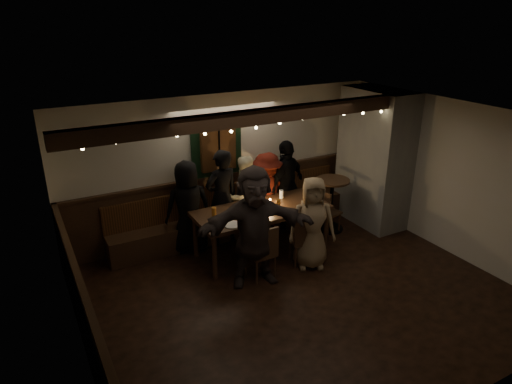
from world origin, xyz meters
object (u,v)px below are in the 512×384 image
person_a (188,207)px  person_d (267,193)px  chair_near_right (305,237)px  person_e (286,184)px  dining_table (262,213)px  high_top (331,198)px  person_f (254,226)px  chair_end (325,209)px  person_c (244,197)px  chair_near_left (263,250)px  person_g (312,223)px  person_b (222,198)px

person_a → person_d: person_a is taller
chair_near_right → person_e: size_ratio=0.52×
dining_table → person_e: bearing=36.5°
high_top → person_a: (-2.64, 0.52, 0.17)m
person_d → person_f: person_f is taller
chair_end → high_top: 0.27m
person_d → person_e: 0.45m
high_top → person_c: size_ratio=0.66×
chair_near_left → chair_end: size_ratio=1.04×
person_g → person_c: bearing=130.6°
person_g → person_f: bearing=-157.7°
person_b → person_f: 1.39m
chair_near_right → person_e: person_e is taller
dining_table → person_a: bearing=147.5°
person_b → person_g: person_b is taller
dining_table → person_a: size_ratio=1.41×
chair_near_left → person_b: (-0.05, 1.40, 0.37)m
person_e → person_d: bearing=-21.8°
person_d → person_g: 1.43m
person_d → person_e: (0.44, 0.02, 0.09)m
person_c → chair_near_left: bearing=72.9°
chair_near_left → person_d: (0.87, 1.42, 0.27)m
chair_near_right → person_e: bearing=69.6°
chair_near_left → person_b: size_ratio=0.51×
person_a → person_b: 0.62m
dining_table → chair_near_right: (0.40, -0.71, -0.24)m
dining_table → chair_near_left: bearing=-117.4°
chair_near_left → person_f: 0.46m
person_c → person_g: 1.57m
chair_near_left → person_b: bearing=91.9°
person_c → person_f: size_ratio=0.82×
dining_table → chair_near_left: (-0.40, -0.76, -0.24)m
high_top → person_c: 1.66m
chair_near_right → person_g: bearing=-38.6°
person_a → person_c: (1.09, 0.06, -0.04)m
high_top → person_g: (-1.10, -0.93, 0.13)m
person_g → chair_near_right: bearing=165.4°
chair_end → person_c: (-1.36, 0.67, 0.28)m
person_d → person_a: bearing=-22.5°
dining_table → person_c: (0.04, 0.73, 0.02)m
high_top → person_b: size_ratio=0.58×
person_a → person_d: (1.53, -0.02, -0.04)m
person_c → person_a: bearing=2.2°
person_g → chair_near_left: bearing=-157.0°
chair_near_right → person_g: (0.08, -0.07, 0.26)m
person_f → high_top: bearing=37.2°
chair_end → person_a: size_ratio=0.53×
person_c → high_top: bearing=158.6°
person_f → chair_near_left: bearing=8.3°
person_b → person_f: (-0.10, -1.38, 0.07)m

